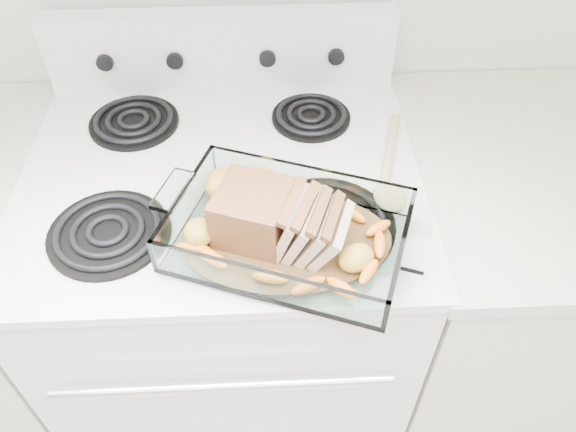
{
  "coord_description": "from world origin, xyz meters",
  "views": [
    {
      "loc": [
        0.09,
        0.83,
        1.67
      ],
      "look_at": [
        0.12,
        1.47,
        0.99
      ],
      "focal_mm": 35.0,
      "sensor_mm": 36.0,
      "label": 1
    }
  ],
  "objects_px": {
    "electric_range": "(236,304)",
    "baking_dish": "(289,236)",
    "pork_roast": "(269,223)",
    "counter_right": "(492,297)"
  },
  "relations": [
    {
      "from": "electric_range",
      "to": "pork_roast",
      "type": "bearing_deg",
      "value": -65.71
    },
    {
      "from": "electric_range",
      "to": "baking_dish",
      "type": "bearing_deg",
      "value": -58.84
    },
    {
      "from": "electric_range",
      "to": "baking_dish",
      "type": "xyz_separation_m",
      "value": [
        0.12,
        -0.2,
        0.48
      ]
    },
    {
      "from": "electric_range",
      "to": "baking_dish",
      "type": "height_order",
      "value": "electric_range"
    },
    {
      "from": "electric_range",
      "to": "counter_right",
      "type": "bearing_deg",
      "value": -0.1
    },
    {
      "from": "electric_range",
      "to": "baking_dish",
      "type": "distance_m",
      "value": 0.54
    },
    {
      "from": "pork_roast",
      "to": "electric_range",
      "type": "bearing_deg",
      "value": 119.28
    },
    {
      "from": "counter_right",
      "to": "pork_roast",
      "type": "relative_size",
      "value": 4.23
    },
    {
      "from": "counter_right",
      "to": "baking_dish",
      "type": "height_order",
      "value": "baking_dish"
    },
    {
      "from": "baking_dish",
      "to": "pork_roast",
      "type": "xyz_separation_m",
      "value": [
        -0.03,
        0.0,
        0.03
      ]
    }
  ]
}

